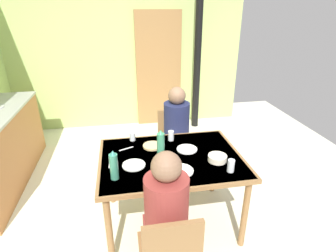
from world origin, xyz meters
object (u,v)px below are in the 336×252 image
Objects in this scene: dining_table at (171,164)px; water_bottle_green_near at (114,166)px; water_bottle_green_far at (161,145)px; serving_bowl_center at (217,158)px; chair_far_diner at (174,140)px; person_far_diner at (177,124)px; person_near_diner at (166,208)px.

dining_table is 0.60m from water_bottle_green_near.
serving_bowl_center is at bearing -17.73° from water_bottle_green_far.
chair_far_diner is 1.13× the size of person_far_diner.
person_near_diner is at bearing -96.03° from water_bottle_green_far.
person_near_diner is 3.01× the size of water_bottle_green_near.
dining_table is 4.79× the size of water_bottle_green_far.
person_far_diner reaches higher than water_bottle_green_near.
serving_bowl_center is at bearing 101.32° from chair_far_diner.
dining_table is 0.73m from person_near_diner.
chair_far_diner is at bearing 76.31° from dining_table.
water_bottle_green_far is at bearing 83.97° from person_near_diner.
person_near_diner reaches higher than water_bottle_green_near.
dining_table is 1.51× the size of chair_far_diner.
water_bottle_green_far is at bearing 32.85° from water_bottle_green_near.
person_far_diner is at bearing 103.10° from serving_bowl_center.
person_near_diner reaches higher than water_bottle_green_far.
person_far_diner is 0.86m from serving_bowl_center.
person_far_diner is 0.75m from water_bottle_green_far.
chair_far_diner is at bearing 101.32° from serving_bowl_center.
dining_table is 0.88m from chair_far_diner.
person_far_diner is 2.80× the size of water_bottle_green_far.
person_far_diner is 3.01× the size of water_bottle_green_near.
water_bottle_green_near is at bearing 127.35° from person_near_diner.
dining_table is 1.71× the size of person_near_diner.
water_bottle_green_far is at bearing 168.67° from dining_table.
person_near_diner is 4.53× the size of serving_bowl_center.
serving_bowl_center is (0.20, -0.98, 0.29)m from chair_far_diner.
dining_table is at bearing 73.78° from person_far_diner.
person_far_diner is 4.53× the size of serving_bowl_center.
water_bottle_green_far reaches higher than chair_far_diner.
person_near_diner is at bearing -52.65° from water_bottle_green_near.
chair_far_diner is 1.61m from person_near_diner.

